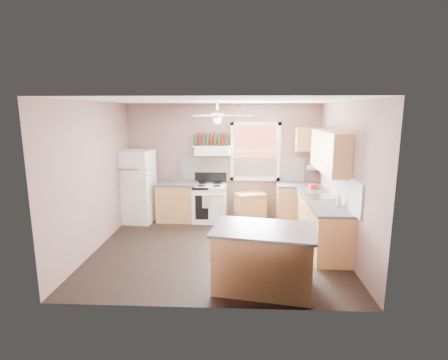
{
  "coord_description": "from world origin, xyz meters",
  "views": [
    {
      "loc": [
        0.4,
        -6.14,
        2.53
      ],
      "look_at": [
        0.1,
        0.3,
        1.25
      ],
      "focal_mm": 28.0,
      "sensor_mm": 36.0,
      "label": 1
    }
  ],
  "objects_px": {
    "toaster": "(178,179)",
    "cart": "(250,207)",
    "refrigerator": "(137,187)",
    "stove": "(210,203)",
    "island": "(263,259)"
  },
  "relations": [
    {
      "from": "refrigerator",
      "to": "island",
      "type": "distance_m",
      "value": 4.04
    },
    {
      "from": "toaster",
      "to": "stove",
      "type": "xyz_separation_m",
      "value": [
        0.73,
        0.03,
        -0.56
      ]
    },
    {
      "from": "stove",
      "to": "island",
      "type": "xyz_separation_m",
      "value": [
        1.04,
        -3.1,
        0.0
      ]
    },
    {
      "from": "stove",
      "to": "cart",
      "type": "xyz_separation_m",
      "value": [
        0.94,
        0.06,
        -0.1
      ]
    },
    {
      "from": "refrigerator",
      "to": "cart",
      "type": "bearing_deg",
      "value": 10.2
    },
    {
      "from": "toaster",
      "to": "cart",
      "type": "bearing_deg",
      "value": 4.14
    },
    {
      "from": "cart",
      "to": "island",
      "type": "relative_size",
      "value": 0.49
    },
    {
      "from": "refrigerator",
      "to": "stove",
      "type": "bearing_deg",
      "value": 10.3
    },
    {
      "from": "refrigerator",
      "to": "cart",
      "type": "relative_size",
      "value": 2.5
    },
    {
      "from": "island",
      "to": "toaster",
      "type": "bearing_deg",
      "value": 129.9
    },
    {
      "from": "refrigerator",
      "to": "toaster",
      "type": "xyz_separation_m",
      "value": [
        0.93,
        0.09,
        0.16
      ]
    },
    {
      "from": "refrigerator",
      "to": "toaster",
      "type": "relative_size",
      "value": 5.91
    },
    {
      "from": "stove",
      "to": "cart",
      "type": "bearing_deg",
      "value": 5.97
    },
    {
      "from": "refrigerator",
      "to": "toaster",
      "type": "height_order",
      "value": "refrigerator"
    },
    {
      "from": "cart",
      "to": "toaster",
      "type": "bearing_deg",
      "value": 161.13
    }
  ]
}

